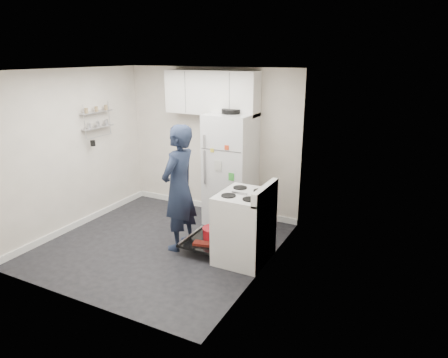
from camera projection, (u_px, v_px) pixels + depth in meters
The scene contains 7 objects.
room at pixel (157, 165), 5.60m from camera, with size 3.21×3.21×2.51m.
electric_range at pixel (243, 227), 5.37m from camera, with size 0.66×0.76×1.10m.
open_oven_door at pixel (210, 236), 5.71m from camera, with size 0.55×0.70×0.24m.
refrigerator at pixel (231, 169), 6.48m from camera, with size 0.72×0.74×1.88m.
upper_cabinets at pixel (212, 92), 6.47m from camera, with size 1.60×0.33×0.70m, color silver.
wall_shelf_rack at pixel (97, 120), 6.49m from camera, with size 0.14×0.60×0.61m.
person at pixel (179, 188), 5.59m from camera, with size 0.66×0.43×1.80m, color #192238.
Camera 1 is at (3.25, -4.37, 2.69)m, focal length 32.00 mm.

